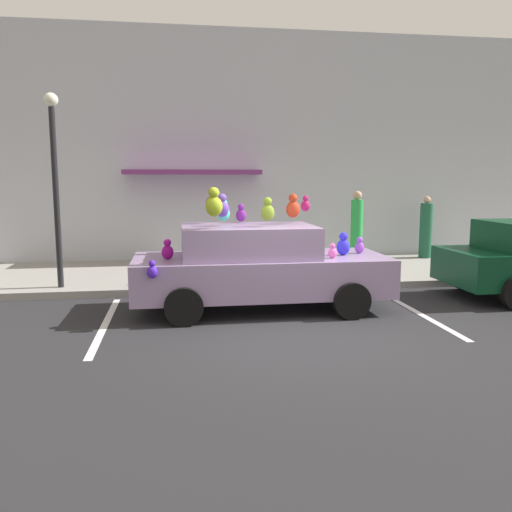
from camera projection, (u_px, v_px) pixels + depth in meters
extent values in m
plane|color=#262628|center=(296.00, 334.00, 8.15)|extent=(60.00, 60.00, 0.00)
cube|color=gray|center=(251.00, 273.00, 13.03)|extent=(24.00, 4.00, 0.15)
cube|color=#B2B7C1|center=(240.00, 149.00, 14.68)|extent=(24.00, 0.30, 6.40)
cube|color=#722D6F|center=(193.00, 172.00, 14.04)|extent=(3.60, 1.10, 0.12)
cube|color=silver|center=(416.00, 312.00, 9.49)|extent=(0.12, 3.60, 0.01)
cube|color=silver|center=(105.00, 324.00, 8.69)|extent=(0.12, 3.60, 0.01)
cube|color=#937AA3|center=(261.00, 275.00, 9.61)|extent=(4.57, 1.83, 0.68)
cube|color=#937AA3|center=(248.00, 241.00, 9.49)|extent=(2.38, 1.61, 0.56)
cylinder|color=black|center=(322.00, 280.00, 10.76)|extent=(0.64, 0.22, 0.64)
cylinder|color=black|center=(351.00, 301.00, 8.97)|extent=(0.64, 0.22, 0.64)
cylinder|color=black|center=(182.00, 284.00, 10.35)|extent=(0.64, 0.22, 0.64)
cylinder|color=black|center=(184.00, 307.00, 8.55)|extent=(0.64, 0.22, 0.64)
ellipsoid|color=#3A8D71|center=(209.00, 248.00, 9.94)|extent=(0.17, 0.14, 0.20)
sphere|color=#3A8D71|center=(209.00, 241.00, 9.92)|extent=(0.11, 0.11, 0.11)
ellipsoid|color=#44CFB7|center=(224.00, 213.00, 9.35)|extent=(0.22, 0.18, 0.26)
sphere|color=#44CFB7|center=(224.00, 203.00, 9.33)|extent=(0.14, 0.14, 0.14)
ellipsoid|color=#90A821|center=(214.00, 207.00, 8.62)|extent=(0.28, 0.23, 0.33)
sphere|color=#90A821|center=(214.00, 193.00, 8.59)|extent=(0.18, 0.18, 0.18)
ellipsoid|color=#E1209D|center=(315.00, 245.00, 10.34)|extent=(0.17, 0.14, 0.20)
sphere|color=#E1209D|center=(315.00, 238.00, 10.32)|extent=(0.11, 0.11, 0.11)
ellipsoid|color=green|center=(196.00, 245.00, 9.91)|extent=(0.27, 0.22, 0.32)
sphere|color=green|center=(196.00, 233.00, 9.88)|extent=(0.17, 0.17, 0.17)
ellipsoid|color=olive|center=(268.00, 213.00, 9.21)|extent=(0.24, 0.20, 0.28)
sphere|color=olive|center=(268.00, 201.00, 9.18)|extent=(0.15, 0.15, 0.15)
ellipsoid|color=#222EB8|center=(193.00, 250.00, 9.38)|extent=(0.22, 0.18, 0.26)
sphere|color=#222EB8|center=(193.00, 240.00, 9.35)|extent=(0.14, 0.14, 0.14)
ellipsoid|color=#481FC3|center=(152.00, 272.00, 8.33)|extent=(0.17, 0.14, 0.20)
sphere|color=#481FC3|center=(152.00, 263.00, 8.31)|extent=(0.11, 0.11, 0.11)
ellipsoid|color=red|center=(293.00, 209.00, 9.81)|extent=(0.26, 0.21, 0.31)
sphere|color=red|center=(293.00, 198.00, 9.78)|extent=(0.17, 0.17, 0.17)
ellipsoid|color=#A06D33|center=(213.00, 204.00, 9.86)|extent=(0.27, 0.22, 0.32)
sphere|color=#A06D33|center=(213.00, 192.00, 9.83)|extent=(0.17, 0.17, 0.17)
ellipsoid|color=#2A2BEC|center=(343.00, 247.00, 9.68)|extent=(0.25, 0.20, 0.29)
sphere|color=#2A2BEC|center=(343.00, 236.00, 9.65)|extent=(0.16, 0.16, 0.16)
ellipsoid|color=#9A4DD9|center=(359.00, 248.00, 9.93)|extent=(0.18, 0.15, 0.21)
sphere|color=#9A4DD9|center=(360.00, 240.00, 9.91)|extent=(0.11, 0.11, 0.11)
ellipsoid|color=#94117F|center=(168.00, 252.00, 9.17)|extent=(0.21, 0.17, 0.25)
sphere|color=#94117F|center=(167.00, 243.00, 9.14)|extent=(0.13, 0.13, 0.13)
ellipsoid|color=#762299|center=(241.00, 215.00, 10.05)|extent=(0.20, 0.16, 0.23)
sphere|color=#762299|center=(241.00, 207.00, 10.03)|extent=(0.13, 0.13, 0.13)
ellipsoid|color=#C61E6B|center=(305.00, 206.00, 10.24)|extent=(0.18, 0.15, 0.21)
sphere|color=#C61E6B|center=(306.00, 198.00, 10.22)|extent=(0.11, 0.11, 0.11)
ellipsoid|color=#5D39B0|center=(222.00, 209.00, 8.85)|extent=(0.23, 0.19, 0.27)
sphere|color=#5D39B0|center=(222.00, 198.00, 8.82)|extent=(0.14, 0.14, 0.14)
ellipsoid|color=#E75DB2|center=(332.00, 253.00, 9.31)|extent=(0.15, 0.13, 0.18)
sphere|color=#E75DB2|center=(333.00, 246.00, 9.30)|extent=(0.10, 0.10, 0.10)
cylinder|color=black|center=(465.00, 275.00, 11.34)|extent=(0.64, 0.22, 0.64)
ellipsoid|color=brown|center=(170.00, 273.00, 11.23)|extent=(0.37, 0.30, 0.46)
sphere|color=brown|center=(170.00, 258.00, 11.19)|extent=(0.26, 0.26, 0.26)
sphere|color=brown|center=(165.00, 254.00, 11.16)|extent=(0.11, 0.11, 0.11)
sphere|color=brown|center=(174.00, 254.00, 11.19)|extent=(0.11, 0.11, 0.11)
cylinder|color=black|center=(56.00, 199.00, 10.67)|extent=(0.12, 0.12, 3.63)
sphere|color=#EAEACC|center=(51.00, 100.00, 10.39)|extent=(0.28, 0.28, 0.28)
cylinder|color=#1E563B|center=(426.00, 231.00, 14.92)|extent=(0.35, 0.35, 1.54)
sphere|color=tan|center=(427.00, 200.00, 14.79)|extent=(0.20, 0.20, 0.20)
cylinder|color=green|center=(356.00, 233.00, 13.55)|extent=(0.31, 0.31, 1.69)
sphere|color=tan|center=(357.00, 195.00, 13.41)|extent=(0.23, 0.23, 0.23)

